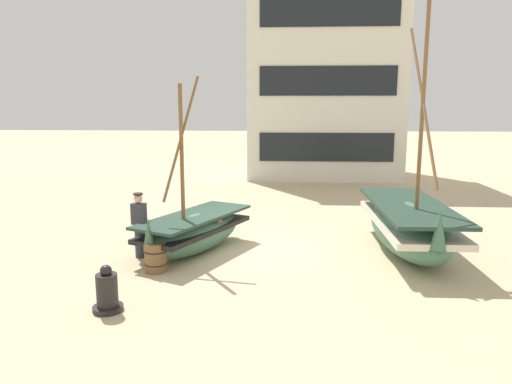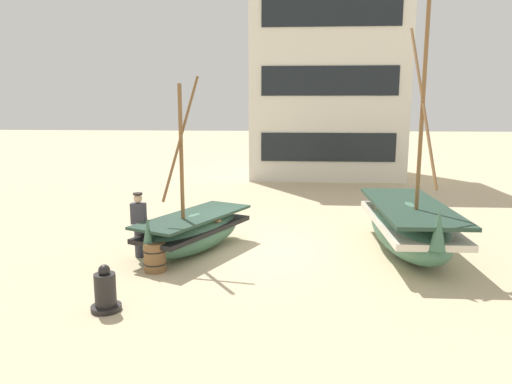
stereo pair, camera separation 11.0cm
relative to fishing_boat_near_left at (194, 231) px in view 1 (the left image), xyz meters
The scene contains 7 objects.
ground_plane 1.70m from the fishing_boat_near_left, 12.09° to the left, with size 120.00×120.00×0.00m, color #CCB78E.
fishing_boat_near_left is the anchor object (origin of this frame).
fishing_boat_centre_large 5.71m from the fishing_boat_near_left, ahead, with size 1.82×5.08×6.29m.
fisherman_by_hull 1.44m from the fishing_boat_near_left, 158.06° to the right, with size 0.37×0.26×1.68m.
capstan_winch 3.93m from the fishing_boat_near_left, 104.25° to the right, with size 0.58×0.58×0.91m.
wooden_barrel 1.71m from the fishing_boat_near_left, 111.63° to the right, with size 0.56×0.56×0.70m.
harbor_building_main 16.11m from the fishing_boat_near_left, 73.16° to the left, with size 8.29×6.01×10.05m.
Camera 1 is at (0.79, -12.52, 3.88)m, focal length 33.47 mm.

